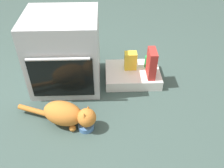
{
  "coord_description": "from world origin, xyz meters",
  "views": [
    {
      "loc": [
        0.4,
        -1.44,
        1.54
      ],
      "look_at": [
        0.45,
        0.13,
        0.25
      ],
      "focal_mm": 38.77,
      "sensor_mm": 36.0,
      "label": 1
    }
  ],
  "objects_px": {
    "soda_can": "(148,62)",
    "oven": "(64,52)",
    "pantry_cabinet": "(132,75)",
    "snack_bag": "(131,61)",
    "cat": "(67,114)",
    "cereal_box": "(152,64)",
    "food_bowl": "(86,126)"
  },
  "relations": [
    {
      "from": "oven",
      "to": "cereal_box",
      "type": "bearing_deg",
      "value": -4.06
    },
    {
      "from": "cereal_box",
      "to": "snack_bag",
      "type": "height_order",
      "value": "cereal_box"
    },
    {
      "from": "oven",
      "to": "pantry_cabinet",
      "type": "height_order",
      "value": "oven"
    },
    {
      "from": "pantry_cabinet",
      "to": "soda_can",
      "type": "bearing_deg",
      "value": 22.69
    },
    {
      "from": "snack_bag",
      "to": "cereal_box",
      "type": "bearing_deg",
      "value": -35.19
    },
    {
      "from": "soda_can",
      "to": "oven",
      "type": "bearing_deg",
      "value": -173.4
    },
    {
      "from": "cereal_box",
      "to": "cat",
      "type": "bearing_deg",
      "value": -146.06
    },
    {
      "from": "oven",
      "to": "cereal_box",
      "type": "height_order",
      "value": "oven"
    },
    {
      "from": "food_bowl",
      "to": "cat",
      "type": "relative_size",
      "value": 0.19
    },
    {
      "from": "oven",
      "to": "soda_can",
      "type": "height_order",
      "value": "oven"
    },
    {
      "from": "food_bowl",
      "to": "cat",
      "type": "distance_m",
      "value": 0.18
    },
    {
      "from": "oven",
      "to": "cereal_box",
      "type": "distance_m",
      "value": 0.82
    },
    {
      "from": "snack_bag",
      "to": "oven",
      "type": "bearing_deg",
      "value": -173.41
    },
    {
      "from": "pantry_cabinet",
      "to": "snack_bag",
      "type": "bearing_deg",
      "value": 115.89
    },
    {
      "from": "pantry_cabinet",
      "to": "cereal_box",
      "type": "xyz_separation_m",
      "value": [
        0.16,
        -0.09,
        0.19
      ]
    },
    {
      "from": "soda_can",
      "to": "cereal_box",
      "type": "xyz_separation_m",
      "value": [
        0.01,
        -0.15,
        0.08
      ]
    },
    {
      "from": "food_bowl",
      "to": "soda_can",
      "type": "bearing_deg",
      "value": 49.8
    },
    {
      "from": "cereal_box",
      "to": "soda_can",
      "type": "bearing_deg",
      "value": 92.18
    },
    {
      "from": "pantry_cabinet",
      "to": "snack_bag",
      "type": "height_order",
      "value": "snack_bag"
    },
    {
      "from": "pantry_cabinet",
      "to": "cereal_box",
      "type": "distance_m",
      "value": 0.27
    },
    {
      "from": "cereal_box",
      "to": "food_bowl",
      "type": "bearing_deg",
      "value": -137.3
    },
    {
      "from": "pantry_cabinet",
      "to": "cat",
      "type": "xyz_separation_m",
      "value": [
        -0.59,
        -0.59,
        0.06
      ]
    },
    {
      "from": "snack_bag",
      "to": "soda_can",
      "type": "bearing_deg",
      "value": 6.61
    },
    {
      "from": "cat",
      "to": "pantry_cabinet",
      "type": "bearing_deg",
      "value": 64.03
    },
    {
      "from": "food_bowl",
      "to": "soda_can",
      "type": "height_order",
      "value": "soda_can"
    },
    {
      "from": "oven",
      "to": "cat",
      "type": "bearing_deg",
      "value": -84.08
    },
    {
      "from": "snack_bag",
      "to": "pantry_cabinet",
      "type": "bearing_deg",
      "value": -64.11
    },
    {
      "from": "pantry_cabinet",
      "to": "food_bowl",
      "type": "distance_m",
      "value": 0.78
    },
    {
      "from": "soda_can",
      "to": "snack_bag",
      "type": "distance_m",
      "value": 0.18
    },
    {
      "from": "oven",
      "to": "snack_bag",
      "type": "xyz_separation_m",
      "value": [
        0.63,
        0.07,
        -0.16
      ]
    },
    {
      "from": "oven",
      "to": "food_bowl",
      "type": "bearing_deg",
      "value": -71.41
    },
    {
      "from": "cat",
      "to": "soda_can",
      "type": "relative_size",
      "value": 5.66
    }
  ]
}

